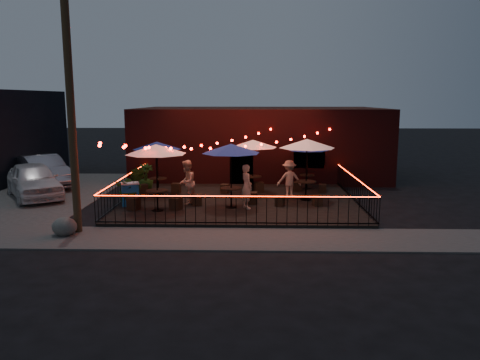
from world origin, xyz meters
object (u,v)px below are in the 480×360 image
(cafe_table_4, at_px, (307,144))
(boulder, at_px, (64,227))
(cafe_table_2, at_px, (231,149))
(cooler, at_px, (130,194))
(utility_pole, at_px, (71,115))
(cafe_table_0, at_px, (156,150))
(cafe_table_1, at_px, (157,146))
(cafe_table_3, at_px, (253,144))
(cafe_table_5, at_px, (308,147))

(cafe_table_4, height_order, boulder, cafe_table_4)
(cafe_table_2, relative_size, cooler, 2.99)
(cafe_table_4, xyz_separation_m, boulder, (-8.61, -5.26, -2.26))
(cafe_table_4, bearing_deg, utility_pole, -149.96)
(cafe_table_0, bearing_deg, cafe_table_2, 11.79)
(cafe_table_2, distance_m, boulder, 6.92)
(cafe_table_0, height_order, cooler, cafe_table_0)
(boulder, bearing_deg, cafe_table_1, 73.35)
(cafe_table_0, bearing_deg, cafe_table_4, 19.25)
(cafe_table_3, bearing_deg, utility_pole, -132.90)
(utility_pole, distance_m, cafe_table_3, 8.94)
(cafe_table_0, bearing_deg, cafe_table_3, 44.91)
(cafe_table_1, bearing_deg, cafe_table_4, -8.92)
(utility_pole, xyz_separation_m, cafe_table_1, (1.60, 5.86, -1.61))
(utility_pole, distance_m, cooler, 4.96)
(cafe_table_3, bearing_deg, cafe_table_2, -105.62)
(utility_pole, height_order, cooler, utility_pole)
(cafe_table_4, distance_m, cooler, 7.78)
(utility_pole, xyz_separation_m, cafe_table_5, (8.67, 7.40, -1.80))
(cafe_table_3, relative_size, cafe_table_4, 0.97)
(cafe_table_0, relative_size, cafe_table_1, 1.26)
(cafe_table_4, relative_size, boulder, 3.11)
(utility_pole, height_order, cafe_table_0, utility_pole)
(cafe_table_0, bearing_deg, cafe_table_1, 100.81)
(cafe_table_1, bearing_deg, cafe_table_2, -36.37)
(cafe_table_5, xyz_separation_m, cooler, (-7.77, -3.87, -1.56))
(cafe_table_0, xyz_separation_m, cafe_table_2, (2.90, 0.61, -0.03))
(cafe_table_0, distance_m, cafe_table_5, 8.01)
(cafe_table_4, xyz_separation_m, cooler, (-7.42, -1.28, -1.96))
(cafe_table_3, bearing_deg, boulder, -132.32)
(utility_pole, relative_size, cafe_table_4, 2.99)
(cafe_table_3, bearing_deg, cooler, -150.17)
(boulder, bearing_deg, cafe_table_5, 41.23)
(cooler, relative_size, boulder, 1.12)
(cafe_table_0, xyz_separation_m, boulder, (-2.50, -3.13, -2.22))
(cafe_table_5, bearing_deg, cooler, -153.51)
(cafe_table_2, relative_size, boulder, 3.36)
(cafe_table_3, xyz_separation_m, cafe_table_4, (2.32, -1.64, 0.17))
(cafe_table_1, bearing_deg, cafe_table_0, -79.19)
(cafe_table_1, xyz_separation_m, cooler, (-0.70, -2.34, -1.75))
(cafe_table_5, height_order, cooler, cafe_table_5)
(cafe_table_3, relative_size, boulder, 3.02)
(boulder, bearing_deg, cafe_table_4, 31.43)
(cafe_table_0, xyz_separation_m, cafe_table_1, (-0.61, 3.19, -0.17))
(cafe_table_0, height_order, boulder, cafe_table_0)
(cafe_table_3, relative_size, cafe_table_5, 1.10)
(cafe_table_2, bearing_deg, cooler, 176.64)
(cafe_table_1, height_order, cafe_table_2, cafe_table_2)
(cafe_table_0, xyz_separation_m, cafe_table_4, (6.11, 2.13, 0.04))
(cooler, xyz_separation_m, boulder, (-1.19, -3.98, -0.30))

